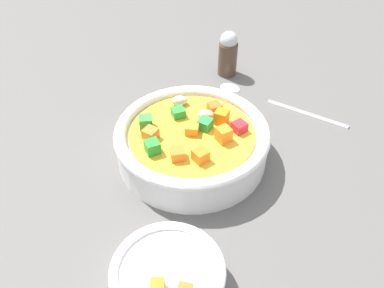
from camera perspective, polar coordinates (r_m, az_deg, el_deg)
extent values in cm
cube|color=#565451|center=(54.59, 0.00, -2.63)|extent=(140.00, 140.00, 2.00)
cylinder|color=white|center=(52.54, 0.00, -0.32)|extent=(19.68, 19.68, 3.95)
torus|color=white|center=(50.92, 0.00, 1.72)|extent=(20.11, 20.11, 1.61)
cylinder|color=gold|center=(51.10, 0.00, 1.48)|extent=(16.30, 16.30, 0.40)
cube|color=orange|center=(50.90, -0.26, 2.46)|extent=(2.30, 2.30, 1.19)
cube|color=green|center=(47.98, -5.71, -0.42)|extent=(1.75, 1.75, 1.60)
cube|color=orange|center=(52.12, 4.29, 3.88)|extent=(2.30, 2.30, 1.85)
cube|color=orange|center=(46.77, 1.24, -1.66)|extent=(1.86, 1.86, 1.46)
cube|color=orange|center=(49.44, 4.56, 1.40)|extent=(1.74, 1.74, 1.87)
cube|color=orange|center=(47.08, -2.06, -1.44)|extent=(2.09, 2.09, 1.30)
cube|color=green|center=(51.58, -6.63, 3.10)|extent=(2.14, 2.14, 1.69)
cube|color=green|center=(51.09, 2.02, 2.73)|extent=(2.25, 2.25, 1.36)
cube|color=green|center=(53.30, -2.10, 4.53)|extent=(1.84, 1.84, 1.19)
cube|color=orange|center=(54.15, 3.25, 5.22)|extent=(1.73, 1.73, 1.26)
ellipsoid|color=beige|center=(55.33, -1.79, 6.24)|extent=(2.68, 2.19, 1.35)
cube|color=red|center=(51.24, 6.80, 2.46)|extent=(1.83, 1.83, 1.24)
cube|color=orange|center=(50.01, -5.97, 1.48)|extent=(2.24, 2.24, 1.37)
ellipsoid|color=#D8B590|center=(52.72, 2.01, 4.19)|extent=(2.74, 2.48, 1.39)
cylinder|color=silver|center=(63.52, 16.02, 4.53)|extent=(7.02, 11.24, 0.69)
ellipsoid|color=silver|center=(66.78, 5.53, 8.31)|extent=(3.88, 4.26, 0.98)
cylinder|color=white|center=(41.08, -3.42, -18.87)|extent=(11.08, 11.08, 3.07)
torus|color=white|center=(39.56, -3.52, -17.64)|extent=(11.19, 11.19, 0.89)
cube|color=orange|center=(38.33, -4.97, -19.75)|extent=(1.72, 1.72, 1.27)
cylinder|color=#4C3828|center=(69.47, 5.13, 12.05)|extent=(3.23, 3.23, 5.64)
sphere|color=silver|center=(67.78, 5.32, 14.65)|extent=(2.91, 2.91, 2.91)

